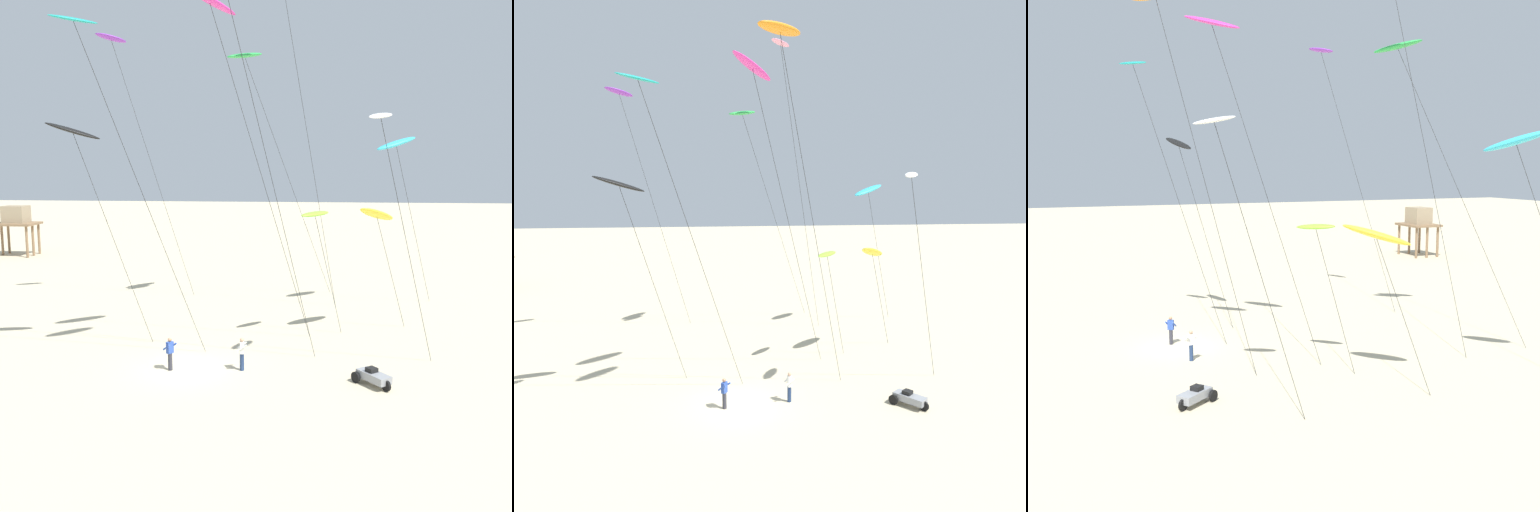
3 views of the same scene
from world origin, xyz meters
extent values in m
plane|color=beige|center=(0.00, 0.00, 0.00)|extent=(260.00, 260.00, 0.00)
ellipsoid|color=yellow|center=(10.02, 7.18, 7.21)|extent=(2.78, 3.19, 1.30)
cylinder|color=#262626|center=(11.07, 8.06, 3.54)|extent=(2.13, 1.80, 7.09)
ellipsoid|color=#33BFE0|center=(11.82, 13.41, 11.49)|extent=(3.19, 2.35, 1.25)
cylinder|color=#262626|center=(13.42, 14.76, 5.67)|extent=(3.23, 2.73, 11.35)
ellipsoid|color=white|center=(9.28, -0.24, 12.25)|extent=(1.56, 1.91, 0.55)
cylinder|color=#262626|center=(10.91, 1.14, 6.09)|extent=(3.30, 2.79, 12.18)
ellipsoid|color=#8CD833|center=(6.43, 5.77, 7.32)|extent=(1.87, 1.85, 0.45)
cylinder|color=#262626|center=(7.27, 6.48, 3.62)|extent=(1.73, 1.46, 7.24)
ellipsoid|color=pink|center=(4.10, 10.84, 21.87)|extent=(1.91, 2.08, 0.25)
cylinder|color=#262626|center=(6.05, 12.48, 10.89)|extent=(3.92, 3.31, 21.79)
ellipsoid|color=teal|center=(-4.31, -1.35, 16.40)|extent=(2.10, 1.75, 0.39)
cylinder|color=#262626|center=(-1.85, 0.72, 8.17)|extent=(4.94, 4.17, 16.35)
ellipsoid|color=green|center=(1.54, 13.30, 17.37)|extent=(2.72, 2.69, 0.82)
cylinder|color=#262626|center=(4.62, 15.90, 8.62)|extent=(6.20, 5.23, 17.26)
ellipsoid|color=purple|center=(-7.46, 12.49, 18.52)|extent=(2.13, 1.66, 0.74)
cylinder|color=#262626|center=(-5.17, 14.42, 9.21)|extent=(4.61, 3.89, 18.43)
ellipsoid|color=black|center=(-5.84, 1.64, 11.76)|extent=(2.75, 1.61, 1.08)
cylinder|color=#262626|center=(-4.29, 2.94, 5.84)|extent=(3.12, 2.63, 11.68)
ellipsoid|color=orange|center=(2.16, -1.15, 18.84)|extent=(2.85, 2.69, 0.68)
cylinder|color=#262626|center=(4.35, 0.69, 9.35)|extent=(4.41, 3.72, 18.70)
ellipsoid|color=#D8339E|center=(1.19, 2.00, 17.93)|extent=(2.82, 3.02, 1.22)
cylinder|color=#262626|center=(3.71, 4.11, 8.91)|extent=(5.06, 4.27, 17.83)
cylinder|color=#33333D|center=(-0.60, -0.23, 0.44)|extent=(0.22, 0.22, 0.88)
cube|color=#2D4CA5|center=(-0.60, -0.23, 1.17)|extent=(0.36, 0.39, 0.58)
sphere|color=#9E7051|center=(-0.60, -0.23, 1.57)|extent=(0.20, 0.20, 0.20)
cylinder|color=#2D4CA5|center=(-0.73, -0.41, 1.22)|extent=(0.46, 0.36, 0.39)
cylinder|color=#2D4CA5|center=(-0.47, -0.06, 1.22)|extent=(0.46, 0.36, 0.39)
cylinder|color=navy|center=(2.94, 0.10, 0.44)|extent=(0.22, 0.22, 0.88)
cube|color=white|center=(2.94, 0.10, 1.17)|extent=(0.25, 0.36, 0.58)
sphere|color=tan|center=(2.94, 0.10, 1.57)|extent=(0.20, 0.20, 0.20)
cylinder|color=white|center=(2.97, -0.12, 1.22)|extent=(0.51, 0.16, 0.39)
cylinder|color=white|center=(2.91, 0.32, 1.22)|extent=(0.51, 0.16, 0.39)
cube|color=gray|center=(9.23, -1.28, 0.44)|extent=(1.59, 1.77, 0.36)
cube|color=black|center=(9.14, -1.16, 0.72)|extent=(0.62, 0.62, 0.20)
cylinder|color=black|center=(9.72, -1.92, 0.26)|extent=(0.41, 0.49, 0.52)
cylinder|color=black|center=(9.15, -0.43, 0.26)|extent=(0.41, 0.49, 0.52)
cylinder|color=black|center=(8.43, -0.99, 0.26)|extent=(0.41, 0.49, 0.52)
camera|label=1|loc=(6.42, -27.19, 10.10)|focal=40.72mm
camera|label=2|loc=(-1.40, -23.72, 11.37)|focal=32.81mm
camera|label=3|loc=(35.59, -7.70, 10.42)|focal=45.02mm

